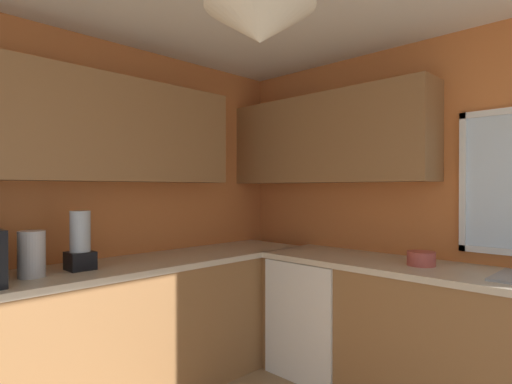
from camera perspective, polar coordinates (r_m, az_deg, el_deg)
room_shell at (r=2.55m, az=-3.14°, el=8.91°), size 3.55×3.69×2.52m
counter_run_left at (r=2.94m, az=-20.72°, el=-18.36°), size 0.65×3.30×0.91m
counter_run_back at (r=2.94m, az=25.38°, el=-18.34°), size 2.64×0.65×0.91m
dishwasher at (r=3.35m, az=8.87°, el=-16.38°), size 0.60×0.60×0.86m
kettle at (r=2.65m, az=-28.58°, el=-7.53°), size 0.14×0.14×0.26m
bowl at (r=2.89m, az=21.85°, el=-8.53°), size 0.18×0.18×0.09m
blender_appliance at (r=2.75m, az=-23.11°, el=-6.53°), size 0.15×0.15×0.36m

